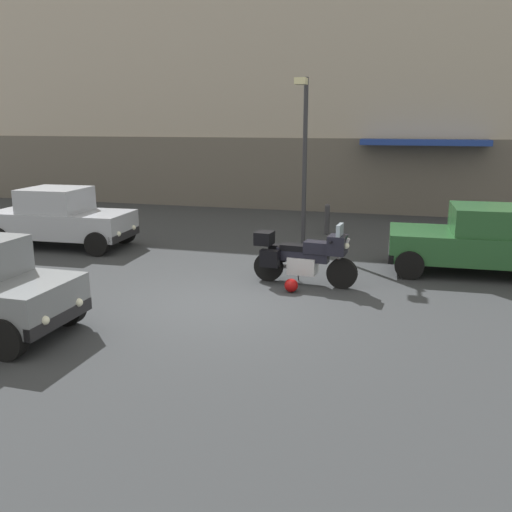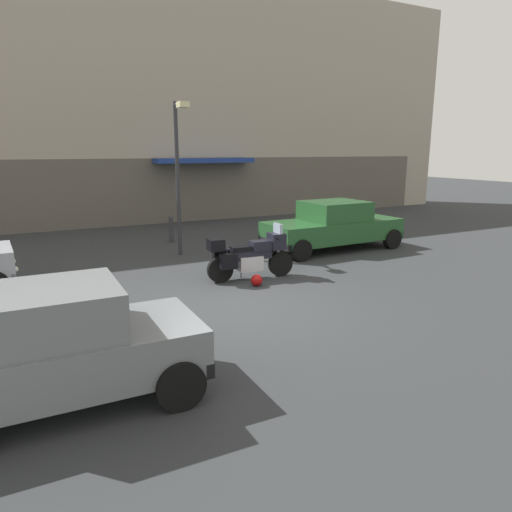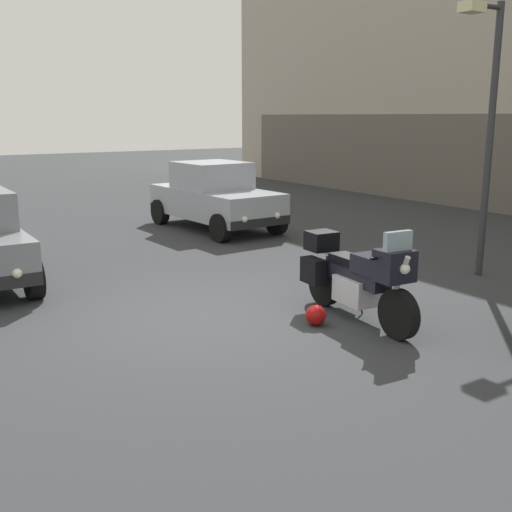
{
  "view_description": "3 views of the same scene",
  "coord_description": "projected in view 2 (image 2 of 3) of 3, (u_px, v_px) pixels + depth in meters",
  "views": [
    {
      "loc": [
        3.33,
        -9.36,
        3.38
      ],
      "look_at": [
        0.56,
        0.46,
        0.88
      ],
      "focal_mm": 38.32,
      "sensor_mm": 36.0,
      "label": 1
    },
    {
      "loc": [
        -3.76,
        -8.34,
        3.18
      ],
      "look_at": [
        0.94,
        0.8,
        0.82
      ],
      "focal_mm": 32.71,
      "sensor_mm": 36.0,
      "label": 2
    },
    {
      "loc": [
        7.22,
        -3.77,
        2.73
      ],
      "look_at": [
        0.7,
        0.45,
        0.95
      ],
      "focal_mm": 42.99,
      "sensor_mm": 36.0,
      "label": 3
    }
  ],
  "objects": [
    {
      "name": "motorcycle",
      "position": [
        249.0,
        255.0,
        11.53
      ],
      "size": [
        2.26,
        0.81,
        1.36
      ],
      "rotation": [
        0.0,
        0.0,
        -0.08
      ],
      "color": "black",
      "rests_on": "ground"
    },
    {
      "name": "bollard_curbside",
      "position": [
        171.0,
        228.0,
        16.21
      ],
      "size": [
        0.16,
        0.16,
        0.95
      ],
      "color": "#333338",
      "rests_on": "ground"
    },
    {
      "name": "helmet",
      "position": [
        257.0,
        280.0,
        11.06
      ],
      "size": [
        0.28,
        0.28,
        0.28
      ],
      "primitive_type": "sphere",
      "color": "#990C0C",
      "rests_on": "ground"
    },
    {
      "name": "building_facade_rear",
      "position": [
        106.0,
        99.0,
        19.57
      ],
      "size": [
        35.65,
        3.4,
        10.55
      ],
      "color": "#A89E8E",
      "rests_on": "ground"
    },
    {
      "name": "streetlamp_curbside",
      "position": [
        179.0,
        163.0,
        13.64
      ],
      "size": [
        0.28,
        0.94,
        4.52
      ],
      "color": "#2D2D33",
      "rests_on": "ground"
    },
    {
      "name": "car_compact_side",
      "position": [
        63.0,
        348.0,
        5.79
      ],
      "size": [
        3.49,
        1.72,
        1.56
      ],
      "rotation": [
        0.0,
        0.0,
        -0.01
      ],
      "color": "slate",
      "rests_on": "ground"
    },
    {
      "name": "ground_plane",
      "position": [
        233.0,
        307.0,
        9.62
      ],
      "size": [
        80.0,
        80.0,
        0.0
      ],
      "primitive_type": "plane",
      "color": "#2D3033"
    },
    {
      "name": "car_sedan_far",
      "position": [
        333.0,
        226.0,
        14.96
      ],
      "size": [
        4.63,
        2.06,
        1.56
      ],
      "rotation": [
        0.0,
        0.0,
        0.04
      ],
      "color": "#235128",
      "rests_on": "ground"
    }
  ]
}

